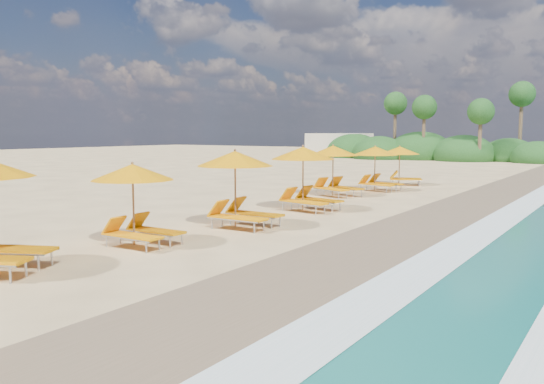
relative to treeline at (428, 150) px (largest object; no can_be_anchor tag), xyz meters
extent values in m
plane|color=#DBBD80|center=(9.94, -45.51, -1.00)|extent=(160.00, 160.00, 0.00)
cube|color=#7E674B|center=(13.94, -45.51, -0.99)|extent=(4.00, 160.00, 0.01)
cube|color=white|center=(15.44, -45.51, -0.97)|extent=(1.20, 160.00, 0.01)
cylinder|color=olive|center=(8.01, -49.35, 0.08)|extent=(0.05, 0.05, 2.15)
cone|color=orange|center=(8.01, -49.35, 0.97)|extent=(2.27, 2.27, 0.43)
sphere|color=olive|center=(8.01, -49.35, 1.21)|extent=(0.08, 0.08, 0.08)
cylinder|color=olive|center=(8.56, -45.57, 0.20)|extent=(0.06, 0.06, 2.40)
cone|color=orange|center=(8.56, -45.57, 1.20)|extent=(2.53, 2.53, 0.48)
sphere|color=olive|center=(8.56, -45.57, 1.47)|extent=(0.09, 0.09, 0.09)
cylinder|color=olive|center=(8.43, -41.09, 0.22)|extent=(0.06, 0.06, 2.43)
cone|color=orange|center=(8.43, -41.09, 1.22)|extent=(2.85, 2.85, 0.49)
sphere|color=olive|center=(8.43, -41.09, 1.49)|extent=(0.09, 0.09, 0.09)
cylinder|color=olive|center=(7.14, -36.11, 0.18)|extent=(0.06, 0.06, 2.35)
cone|color=orange|center=(7.14, -36.11, 1.15)|extent=(3.10, 3.10, 0.47)
sphere|color=olive|center=(7.14, -36.11, 1.41)|extent=(0.08, 0.08, 0.08)
cylinder|color=olive|center=(7.89, -32.88, 0.13)|extent=(0.06, 0.06, 2.25)
cone|color=orange|center=(7.89, -32.88, 1.06)|extent=(2.67, 2.67, 0.45)
sphere|color=olive|center=(7.89, -32.88, 1.31)|extent=(0.08, 0.08, 0.08)
cylinder|color=olive|center=(7.86, -29.34, 0.09)|extent=(0.05, 0.05, 2.16)
cone|color=orange|center=(7.86, -29.34, 0.98)|extent=(2.91, 2.91, 0.43)
sphere|color=olive|center=(7.86, -29.34, 1.22)|extent=(0.08, 0.08, 0.08)
ellipsoid|color=#163D14|center=(3.94, -0.51, -0.37)|extent=(6.40, 6.40, 4.16)
ellipsoid|color=#163D14|center=(-1.06, 0.49, -0.29)|extent=(7.20, 7.20, 4.68)
ellipsoid|color=#163D14|center=(-5.06, -1.51, -0.41)|extent=(6.00, 6.00, 3.90)
ellipsoid|color=#163D14|center=(7.94, 1.49, -0.45)|extent=(5.60, 5.60, 3.64)
ellipsoid|color=#163D14|center=(-9.06, 0.49, -0.35)|extent=(6.60, 6.60, 4.29)
ellipsoid|color=#163D14|center=(10.94, -0.51, -0.51)|extent=(5.00, 5.00, 3.25)
cylinder|color=brown|center=(5.94, -2.51, 1.50)|extent=(0.36, 0.36, 5.00)
sphere|color=#163D14|center=(5.94, -2.51, 4.00)|extent=(2.60, 2.60, 2.60)
cylinder|color=brown|center=(-0.06, -1.51, 1.80)|extent=(0.36, 0.36, 5.60)
sphere|color=#163D14|center=(-0.06, -1.51, 4.60)|extent=(2.60, 2.60, 2.60)
cylinder|color=brown|center=(-4.06, 0.49, 2.10)|extent=(0.36, 0.36, 6.20)
sphere|color=#163D14|center=(-4.06, 0.49, 5.20)|extent=(2.60, 2.60, 2.60)
cylinder|color=brown|center=(8.94, 1.49, 2.40)|extent=(0.36, 0.36, 6.80)
sphere|color=#163D14|center=(8.94, 1.49, 5.80)|extent=(2.60, 2.60, 2.60)
cube|color=beige|center=(-12.06, 2.49, 0.40)|extent=(7.00, 5.00, 2.80)
camera|label=1|loc=(19.29, -59.51, 2.06)|focal=36.48mm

